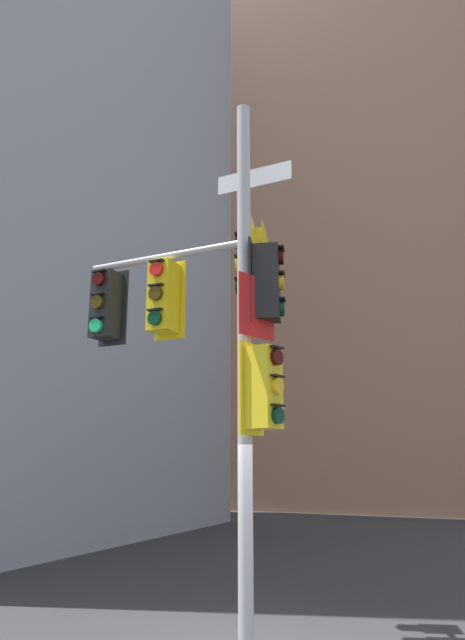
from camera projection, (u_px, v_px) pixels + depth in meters
building_mid_block at (378, 211)px, 36.32m from camera, size 15.97×15.97×35.82m
signal_pole_assembly at (228, 309)px, 7.98m from camera, size 3.06×2.68×7.18m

